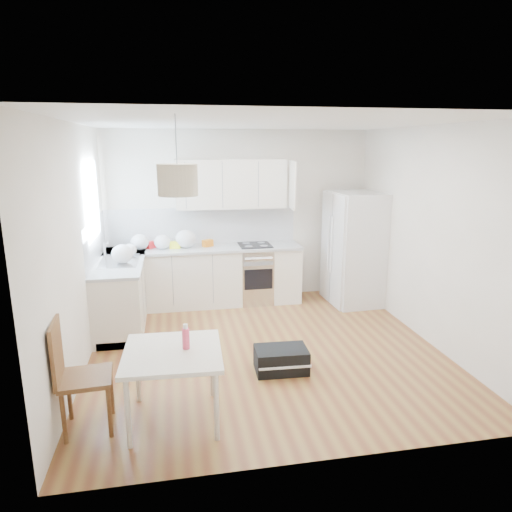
{
  "coord_description": "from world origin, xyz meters",
  "views": [
    {
      "loc": [
        -1.06,
        -5.11,
        2.45
      ],
      "look_at": [
        -0.04,
        0.4,
        1.09
      ],
      "focal_mm": 32.0,
      "sensor_mm": 36.0,
      "label": 1
    }
  ],
  "objects": [
    {
      "name": "refrigerator",
      "position": [
        1.74,
        1.48,
        0.88
      ],
      "size": [
        0.89,
        0.92,
        1.76
      ],
      "primitive_type": null,
      "rotation": [
        0.0,
        0.0,
        0.05
      ],
      "color": "white",
      "rests_on": "floor"
    },
    {
      "name": "snack_yellow",
      "position": [
        -1.04,
        1.81,
        0.97
      ],
      "size": [
        0.17,
        0.12,
        0.11
      ],
      "primitive_type": "cube",
      "rotation": [
        0.0,
        0.0,
        -0.11
      ],
      "color": "#F8F927",
      "rests_on": "counter_back"
    },
    {
      "name": "grocery_bag_e",
      "position": [
        -1.74,
        1.02,
        1.05
      ],
      "size": [
        0.28,
        0.24,
        0.26
      ],
      "primitive_type": "ellipsoid",
      "color": "silver",
      "rests_on": "counter_left"
    },
    {
      "name": "gym_bag",
      "position": [
        0.06,
        -0.58,
        0.13
      ],
      "size": [
        0.59,
        0.4,
        0.27
      ],
      "primitive_type": "cube",
      "rotation": [
        0.0,
        0.0,
        -0.04
      ],
      "color": "black",
      "rests_on": "floor"
    },
    {
      "name": "backsplash_left",
      "position": [
        -2.09,
        1.2,
        1.21
      ],
      "size": [
        0.01,
        1.8,
        0.58
      ],
      "primitive_type": "cube",
      "color": "white",
      "rests_on": "wall_left"
    },
    {
      "name": "pendant_lamp",
      "position": [
        -1.01,
        -1.29,
        2.18
      ],
      "size": [
        0.39,
        0.39,
        0.26
      ],
      "primitive_type": "cylinder",
      "rotation": [
        0.0,
        0.0,
        -0.2
      ],
      "color": "beige",
      "rests_on": "ceiling"
    },
    {
      "name": "backsplash_back",
      "position": [
        -0.6,
        2.09,
        1.21
      ],
      "size": [
        3.0,
        0.01,
        0.58
      ],
      "primitive_type": "cube",
      "color": "white",
      "rests_on": "wall_back"
    },
    {
      "name": "wall_right",
      "position": [
        2.1,
        0.0,
        1.35
      ],
      "size": [
        0.0,
        4.2,
        4.2
      ],
      "primitive_type": "plane",
      "rotation": [
        1.57,
        0.0,
        -1.57
      ],
      "color": "beige",
      "rests_on": "floor"
    },
    {
      "name": "cabinets_back",
      "position": [
        -0.6,
        1.8,
        0.44
      ],
      "size": [
        3.0,
        0.6,
        0.88
      ],
      "primitive_type": "cube",
      "color": "silver",
      "rests_on": "floor"
    },
    {
      "name": "dining_table",
      "position": [
        -1.11,
        -1.3,
        0.61
      ],
      "size": [
        0.89,
        0.89,
        0.68
      ],
      "rotation": [
        0.0,
        0.0,
        -0.04
      ],
      "color": "beige",
      "rests_on": "floor"
    },
    {
      "name": "grocery_bag_b",
      "position": [
        -1.23,
        1.8,
        1.03
      ],
      "size": [
        0.25,
        0.21,
        0.22
      ],
      "primitive_type": "ellipsoid",
      "color": "silver",
      "rests_on": "counter_back"
    },
    {
      "name": "cabinets_left",
      "position": [
        -1.8,
        1.2,
        0.44
      ],
      "size": [
        0.6,
        1.8,
        0.88
      ],
      "primitive_type": "cube",
      "color": "silver",
      "rests_on": "floor"
    },
    {
      "name": "drink_bottle",
      "position": [
        -0.99,
        -1.27,
        0.8
      ],
      "size": [
        0.08,
        0.08,
        0.23
      ],
      "primitive_type": "cylinder",
      "rotation": [
        0.0,
        0.0,
        0.31
      ],
      "color": "#DA3C5B",
      "rests_on": "dining_table"
    },
    {
      "name": "sink",
      "position": [
        -1.8,
        1.15,
        0.92
      ],
      "size": [
        0.5,
        0.8,
        0.16
      ],
      "primitive_type": null,
      "color": "silver",
      "rests_on": "counter_left"
    },
    {
      "name": "dining_chair",
      "position": [
        -1.86,
        -1.3,
        0.51
      ],
      "size": [
        0.46,
        0.46,
        1.03
      ],
      "primitive_type": null,
      "rotation": [
        0.0,
        0.0,
        0.08
      ],
      "color": "#4B2A16",
      "rests_on": "floor"
    },
    {
      "name": "floor",
      "position": [
        0.0,
        0.0,
        0.0
      ],
      "size": [
        4.2,
        4.2,
        0.0
      ],
      "primitive_type": "plane",
      "color": "brown",
      "rests_on": "ground"
    },
    {
      "name": "grocery_bag_d",
      "position": [
        -1.68,
        1.44,
        1.01
      ],
      "size": [
        0.19,
        0.16,
        0.17
      ],
      "primitive_type": "ellipsoid",
      "color": "silver",
      "rests_on": "counter_back"
    },
    {
      "name": "range_oven",
      "position": [
        0.2,
        1.8,
        0.44
      ],
      "size": [
        0.5,
        0.61,
        0.88
      ],
      "primitive_type": null,
      "color": "silver",
      "rests_on": "floor"
    },
    {
      "name": "snack_red",
      "position": [
        -1.4,
        1.9,
        0.97
      ],
      "size": [
        0.17,
        0.17,
        0.1
      ],
      "primitive_type": "cube",
      "rotation": [
        0.0,
        0.0,
        0.74
      ],
      "color": "red",
      "rests_on": "counter_back"
    },
    {
      "name": "grocery_bag_a",
      "position": [
        -1.56,
        1.79,
        1.04
      ],
      "size": [
        0.27,
        0.23,
        0.24
      ],
      "primitive_type": "ellipsoid",
      "color": "silver",
      "rests_on": "counter_back"
    },
    {
      "name": "upper_cabinets",
      "position": [
        -0.15,
        1.94,
        1.88
      ],
      "size": [
        1.7,
        0.32,
        0.75
      ],
      "primitive_type": "cube",
      "color": "silver",
      "rests_on": "wall_back"
    },
    {
      "name": "snack_orange",
      "position": [
        -0.54,
        1.85,
        0.97
      ],
      "size": [
        0.18,
        0.16,
        0.11
      ],
      "primitive_type": "cube",
      "rotation": [
        0.0,
        0.0,
        0.55
      ],
      "color": "orange",
      "rests_on": "counter_back"
    },
    {
      "name": "window_glassblock",
      "position": [
        -2.09,
        1.15,
        1.75
      ],
      "size": [
        0.02,
        1.0,
        1.0
      ],
      "primitive_type": "cube",
      "color": "#BFE0F9",
      "rests_on": "wall_left"
    },
    {
      "name": "counter_left",
      "position": [
        -1.8,
        1.2,
        0.9
      ],
      "size": [
        0.64,
        1.82,
        0.04
      ],
      "primitive_type": "cube",
      "color": "#A9ACAE",
      "rests_on": "cabinets_left"
    },
    {
      "name": "ceiling",
      "position": [
        0.0,
        0.0,
        2.7
      ],
      "size": [
        4.2,
        4.2,
        0.0
      ],
      "primitive_type": "plane",
      "rotation": [
        3.14,
        0.0,
        0.0
      ],
      "color": "white",
      "rests_on": "wall_back"
    },
    {
      "name": "wall_left",
      "position": [
        -2.1,
        0.0,
        1.35
      ],
      "size": [
        0.0,
        4.2,
        4.2
      ],
      "primitive_type": "plane",
      "rotation": [
        1.57,
        0.0,
        1.57
      ],
      "color": "beige",
      "rests_on": "floor"
    },
    {
      "name": "grocery_bag_c",
      "position": [
        -0.87,
        1.82,
        1.06
      ],
      "size": [
        0.31,
        0.26,
        0.28
      ],
      "primitive_type": "ellipsoid",
      "color": "silver",
      "rests_on": "counter_back"
    },
    {
      "name": "counter_back",
      "position": [
        -0.6,
        1.8,
        0.9
      ],
      "size": [
        3.02,
        0.64,
        0.04
      ],
      "primitive_type": "cube",
      "color": "#A9ACAE",
      "rests_on": "cabinets_back"
    },
    {
      "name": "wall_back",
      "position": [
        0.0,
        2.1,
        1.35
      ],
      "size": [
        4.2,
        0.0,
        4.2
      ],
      "primitive_type": "plane",
      "rotation": [
        1.57,
        0.0,
        0.0
      ],
      "color": "beige",
      "rests_on": "floor"
    }
  ]
}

